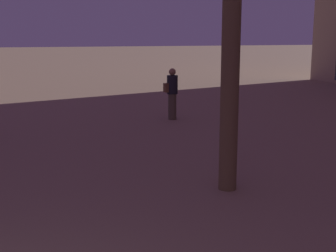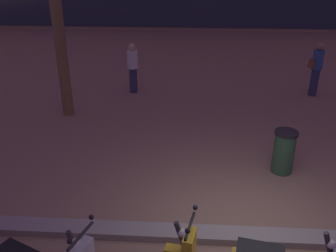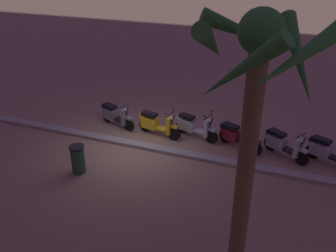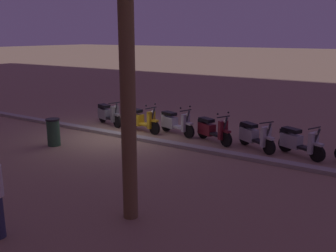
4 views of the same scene
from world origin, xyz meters
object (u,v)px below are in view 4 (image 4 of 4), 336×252
(scooter_silver_mid_rear, at_px, (254,136))
(palm_tree_mid_walkway, at_px, (125,2))
(scooter_grey_last_in_row, at_px, (108,114))
(scooter_yellow_mid_front, at_px, (140,120))
(litter_bin, at_px, (53,132))
(scooter_maroon_mid_centre, at_px, (212,130))
(scooter_silver_second_in_line, at_px, (174,123))
(scooter_silver_tail_end, at_px, (298,142))

(scooter_silver_mid_rear, distance_m, palm_tree_mid_walkway, 7.32)
(scooter_silver_mid_rear, height_order, scooter_grey_last_in_row, same)
(scooter_silver_mid_rear, bearing_deg, scooter_yellow_mid_front, 1.34)
(palm_tree_mid_walkway, bearing_deg, scooter_silver_mid_rear, -94.43)
(litter_bin, bearing_deg, scooter_silver_mid_rear, -150.78)
(scooter_maroon_mid_centre, bearing_deg, scooter_yellow_mid_front, 2.50)
(litter_bin, bearing_deg, scooter_grey_last_in_row, -81.50)
(scooter_grey_last_in_row, xyz_separation_m, palm_tree_mid_walkway, (-6.04, 6.24, 3.91))
(scooter_maroon_mid_centre, height_order, scooter_grey_last_in_row, scooter_maroon_mid_centre)
(scooter_maroon_mid_centre, xyz_separation_m, scooter_yellow_mid_front, (3.08, 0.13, 0.02))
(scooter_grey_last_in_row, bearing_deg, litter_bin, 98.50)
(scooter_silver_second_in_line, bearing_deg, scooter_silver_tail_end, 177.13)
(scooter_silver_tail_end, height_order, scooter_grey_last_in_row, same)
(scooter_maroon_mid_centre, relative_size, litter_bin, 1.77)
(scooter_maroon_mid_centre, relative_size, scooter_yellow_mid_front, 0.93)
(scooter_silver_tail_end, height_order, scooter_silver_second_in_line, scooter_silver_second_in_line)
(litter_bin, bearing_deg, scooter_maroon_mid_centre, -142.54)
(scooter_maroon_mid_centre, height_order, palm_tree_mid_walkway, palm_tree_mid_walkway)
(scooter_silver_tail_end, relative_size, scooter_maroon_mid_centre, 0.96)
(scooter_silver_tail_end, distance_m, scooter_grey_last_in_row, 7.96)
(scooter_maroon_mid_centre, bearing_deg, palm_tree_mid_walkway, 100.14)
(scooter_maroon_mid_centre, distance_m, scooter_grey_last_in_row, 4.93)
(scooter_maroon_mid_centre, xyz_separation_m, palm_tree_mid_walkway, (-1.11, 6.20, 3.91))
(scooter_maroon_mid_centre, xyz_separation_m, scooter_silver_second_in_line, (1.69, -0.21, 0.01))
(scooter_grey_last_in_row, bearing_deg, scooter_silver_second_in_line, -176.96)
(litter_bin, bearing_deg, palm_tree_mid_walkway, 153.01)
(scooter_silver_mid_rear, distance_m, litter_bin, 6.88)
(litter_bin, bearing_deg, scooter_silver_tail_end, -155.72)
(scooter_silver_mid_rear, relative_size, scooter_silver_second_in_line, 0.88)
(scooter_yellow_mid_front, xyz_separation_m, palm_tree_mid_walkway, (-4.19, 6.07, 3.89))
(scooter_silver_mid_rear, relative_size, palm_tree_mid_walkway, 0.27)
(scooter_silver_second_in_line, height_order, scooter_grey_last_in_row, scooter_silver_second_in_line)
(scooter_silver_second_in_line, bearing_deg, palm_tree_mid_walkway, 113.62)
(scooter_silver_mid_rear, bearing_deg, scooter_grey_last_in_row, -0.57)
(scooter_silver_second_in_line, xyz_separation_m, palm_tree_mid_walkway, (-2.80, 6.41, 3.91))
(scooter_silver_mid_rear, xyz_separation_m, scooter_silver_second_in_line, (3.28, -0.24, -0.00))
(scooter_yellow_mid_front, height_order, scooter_grey_last_in_row, scooter_yellow_mid_front)
(scooter_silver_mid_rear, height_order, scooter_silver_second_in_line, scooter_silver_second_in_line)
(scooter_silver_second_in_line, height_order, scooter_yellow_mid_front, same)
(scooter_maroon_mid_centre, relative_size, palm_tree_mid_walkway, 0.29)
(scooter_grey_last_in_row, height_order, palm_tree_mid_walkway, palm_tree_mid_walkway)
(scooter_silver_second_in_line, relative_size, palm_tree_mid_walkway, 0.31)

